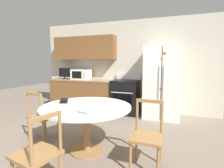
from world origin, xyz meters
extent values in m
plane|color=gray|center=(0.00, 0.00, 0.00)|extent=(14.00, 14.00, 0.00)
cube|color=beige|center=(0.00, 2.65, 1.30)|extent=(5.20, 0.10, 2.60)
cube|color=brown|center=(-1.22, 2.43, 1.84)|extent=(1.96, 0.34, 0.68)
cube|color=brown|center=(-1.22, 2.29, 0.43)|extent=(1.96, 0.62, 0.86)
cube|color=#997A5B|center=(-1.22, 2.29, 0.88)|extent=(1.99, 0.64, 0.03)
cube|color=white|center=(1.12, 2.21, 0.91)|extent=(0.88, 0.75, 1.82)
cube|color=#333333|center=(1.12, 1.83, 0.91)|extent=(0.01, 0.01, 1.75)
cylinder|color=silver|center=(1.07, 1.81, 0.96)|extent=(0.02, 0.02, 0.76)
cylinder|color=silver|center=(1.17, 1.81, 0.96)|extent=(0.02, 0.02, 0.76)
cube|color=red|center=(1.12, 1.82, 0.80)|extent=(0.06, 0.01, 0.04)
cube|color=red|center=(1.16, 1.82, 1.62)|extent=(0.06, 0.01, 0.05)
cube|color=orange|center=(1.11, 1.82, 1.50)|extent=(0.05, 0.01, 0.04)
cube|color=black|center=(0.14, 2.26, 0.45)|extent=(0.71, 0.64, 0.90)
cube|color=black|center=(0.14, 1.94, 0.36)|extent=(0.51, 0.01, 0.40)
cylinder|color=silver|center=(0.14, 1.91, 0.63)|extent=(0.58, 0.02, 0.02)
cube|color=black|center=(0.14, 2.26, 0.91)|extent=(0.71, 0.64, 0.02)
cube|color=white|center=(0.14, 2.55, 1.00)|extent=(0.71, 0.06, 0.16)
cube|color=white|center=(-1.26, 2.28, 1.05)|extent=(0.54, 0.36, 0.30)
cube|color=black|center=(-1.31, 2.10, 1.05)|extent=(0.31, 0.01, 0.21)
cube|color=silver|center=(-1.07, 2.10, 1.05)|extent=(0.11, 0.01, 0.21)
cylinder|color=black|center=(-1.85, 2.27, 0.91)|extent=(0.16, 0.16, 0.02)
cylinder|color=black|center=(-1.85, 2.27, 0.94)|extent=(0.03, 0.03, 0.04)
cube|color=black|center=(-1.85, 2.27, 1.10)|extent=(0.37, 0.05, 0.28)
cylinder|color=white|center=(0.13, -0.01, 0.73)|extent=(1.40, 1.40, 0.03)
cylinder|color=#9E7042|center=(0.13, -0.01, 0.37)|extent=(0.11, 0.11, 0.69)
cylinder|color=#9E7042|center=(0.13, -0.01, 0.01)|extent=(0.52, 0.52, 0.03)
cube|color=#9E7042|center=(0.04, -0.97, 0.43)|extent=(0.50, 0.50, 0.04)
cylinder|color=#9E7042|center=(-0.09, -0.77, 0.21)|extent=(0.04, 0.04, 0.41)
cylinder|color=#9E7042|center=(0.19, -1.18, 0.68)|extent=(0.04, 0.04, 0.45)
cylinder|color=#9E7042|center=(0.26, -0.84, 0.68)|extent=(0.04, 0.04, 0.45)
cube|color=#9E7042|center=(0.23, -1.01, 0.88)|extent=(0.11, 0.34, 0.04)
cube|color=#9E7042|center=(1.09, -0.13, 0.43)|extent=(0.43, 0.43, 0.04)
cylinder|color=#9E7042|center=(1.26, -0.31, 0.21)|extent=(0.04, 0.04, 0.41)
cylinder|color=#9E7042|center=(0.92, -0.30, 0.21)|extent=(0.04, 0.04, 0.41)
cylinder|color=#9E7042|center=(1.27, 0.04, 0.21)|extent=(0.04, 0.04, 0.41)
cylinder|color=#9E7042|center=(0.92, 0.04, 0.21)|extent=(0.04, 0.04, 0.41)
cylinder|color=#9E7042|center=(1.27, 0.05, 0.68)|extent=(0.04, 0.04, 0.45)
cylinder|color=#9E7042|center=(0.92, 0.06, 0.68)|extent=(0.04, 0.04, 0.45)
cube|color=#9E7042|center=(1.09, 0.05, 0.88)|extent=(0.34, 0.04, 0.04)
cube|color=#9E7042|center=(-0.82, 0.13, 0.43)|extent=(0.47, 0.47, 0.04)
cylinder|color=#9E7042|center=(-0.97, 0.33, 0.21)|extent=(0.04, 0.04, 0.41)
cylinder|color=#9E7042|center=(-0.63, 0.28, 0.21)|extent=(0.04, 0.04, 0.41)
cylinder|color=#9E7042|center=(-1.01, -0.02, 0.21)|extent=(0.04, 0.04, 0.41)
cylinder|color=#9E7042|center=(-0.67, -0.06, 0.21)|extent=(0.04, 0.04, 0.41)
cylinder|color=#9E7042|center=(-1.02, -0.03, 0.68)|extent=(0.04, 0.04, 0.45)
cylinder|color=#9E7042|center=(-0.67, -0.08, 0.68)|extent=(0.04, 0.04, 0.45)
cube|color=#9E7042|center=(-0.85, -0.05, 0.88)|extent=(0.35, 0.08, 0.04)
cylinder|color=silver|center=(0.16, -0.04, 0.79)|extent=(0.08, 0.08, 0.08)
cylinder|color=#4C8C59|center=(0.16, -0.04, 0.77)|extent=(0.07, 0.07, 0.05)
cylinder|color=#A3BCDB|center=(0.28, -0.37, 0.77)|extent=(0.19, 0.08, 0.05)
cube|color=black|center=(-0.31, 0.04, 0.76)|extent=(0.15, 0.13, 0.03)
cube|color=black|center=(-0.32, 0.06, 0.79)|extent=(0.15, 0.14, 0.06)
cube|color=white|center=(-0.14, -0.28, 0.75)|extent=(0.32, 0.36, 0.01)
cube|color=beige|center=(-0.14, -0.28, 0.76)|extent=(0.33, 0.37, 0.01)
cube|color=silver|center=(-0.14, -0.28, 0.77)|extent=(0.34, 0.37, 0.01)
camera|label=1|loc=(1.41, -2.35, 1.42)|focal=28.00mm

